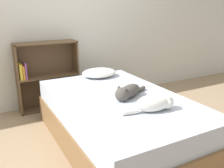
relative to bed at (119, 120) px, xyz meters
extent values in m
plane|color=#997F60|center=(0.00, 0.00, -0.26)|extent=(8.00, 8.00, 0.00)
cube|color=silver|center=(0.00, 1.51, 0.99)|extent=(8.00, 0.06, 2.50)
cube|color=brown|center=(0.00, 0.00, -0.10)|extent=(1.26, 2.06, 0.32)
cube|color=#B2BCCC|center=(0.00, 0.00, 0.16)|extent=(1.22, 1.99, 0.22)
ellipsoid|color=white|center=(0.16, 0.81, 0.33)|extent=(0.47, 0.37, 0.11)
ellipsoid|color=white|center=(0.08, -0.48, 0.35)|extent=(0.36, 0.22, 0.16)
sphere|color=white|center=(0.22, -0.50, 0.34)|extent=(0.13, 0.13, 0.13)
cone|color=white|center=(0.23, -0.47, 0.41)|extent=(0.04, 0.04, 0.03)
cone|color=white|center=(0.22, -0.54, 0.41)|extent=(0.04, 0.04, 0.03)
cylinder|color=white|center=(-0.14, -0.44, 0.30)|extent=(0.16, 0.08, 0.06)
ellipsoid|color=#47423D|center=(0.09, -0.07, 0.34)|extent=(0.36, 0.27, 0.14)
sphere|color=#47423D|center=(-0.04, -0.13, 0.34)|extent=(0.14, 0.14, 0.14)
cone|color=#47423D|center=(-0.02, -0.16, 0.42)|extent=(0.04, 0.04, 0.03)
cone|color=#47423D|center=(-0.05, -0.09, 0.42)|extent=(0.04, 0.04, 0.03)
cylinder|color=#47423D|center=(0.30, 0.03, 0.30)|extent=(0.16, 0.11, 0.05)
cube|color=brown|center=(-0.83, 1.34, 0.23)|extent=(0.02, 0.26, 0.98)
cube|color=brown|center=(0.01, 1.34, 0.23)|extent=(0.02, 0.26, 0.98)
cube|color=brown|center=(-0.41, 1.34, -0.25)|extent=(0.87, 0.26, 0.02)
cube|color=brown|center=(-0.41, 1.34, 0.71)|extent=(0.87, 0.26, 0.02)
cube|color=brown|center=(-0.41, 1.34, 0.23)|extent=(0.83, 0.26, 0.02)
cube|color=brown|center=(-0.41, 1.46, 0.23)|extent=(0.87, 0.02, 0.98)
cube|color=gold|center=(-0.79, 1.30, 0.35)|extent=(0.04, 0.16, 0.21)
cube|color=orange|center=(-0.75, 1.30, 0.33)|extent=(0.02, 0.16, 0.19)
cube|color=#8C4C99|center=(-0.73, 1.30, 0.35)|extent=(0.02, 0.16, 0.22)
camera|label=1|loc=(-1.26, -2.16, 1.20)|focal=40.00mm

